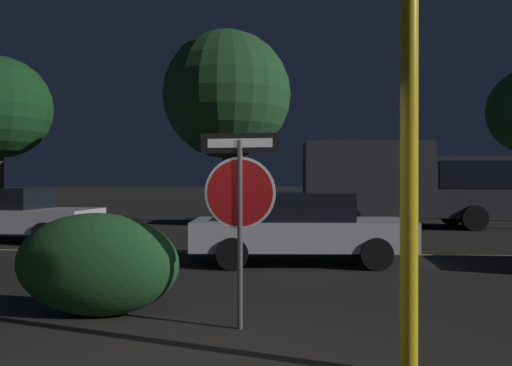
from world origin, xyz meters
The scene contains 9 objects.
road_center_stripe centered at (0.00, 7.26, 0.00)m, with size 35.70×0.12×0.01m, color gold.
stop_sign centered at (0.21, 1.47, 1.52)m, with size 0.89×0.09×2.17m.
yellow_pole_right centered at (1.78, 0.25, 1.58)m, with size 0.15×0.15×3.16m, color yellow.
hedge_bush_1 centered at (-1.58, 1.85, 0.63)m, with size 2.03×0.85×1.25m, color #1E4C23.
passing_car_1 centered at (-6.80, 8.90, 0.71)m, with size 4.51×2.11×1.44m.
passing_car_2 centered at (0.94, 5.96, 0.70)m, with size 4.44×2.05×1.41m.
delivery_truck centered at (4.57, 13.77, 1.61)m, with size 6.94×2.58×2.96m.
tree_0 centered at (-12.10, 16.75, 4.83)m, with size 4.41×4.41×7.04m.
tree_1 centered at (-1.87, 15.13, 4.95)m, with size 4.93×4.93×7.43m.
Camera 1 is at (0.84, -4.01, 1.64)m, focal length 35.00 mm.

